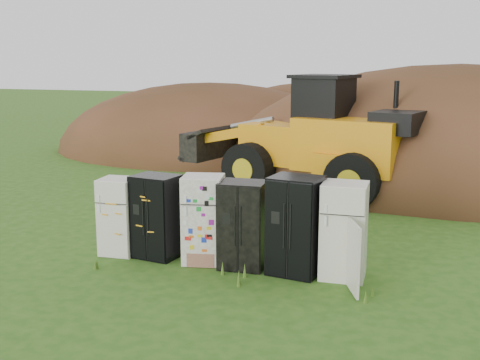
{
  "coord_description": "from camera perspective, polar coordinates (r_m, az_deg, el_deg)",
  "views": [
    {
      "loc": [
        3.9,
        -10.95,
        4.09
      ],
      "look_at": [
        -0.39,
        2.0,
        1.35
      ],
      "focal_mm": 45.0,
      "sensor_mm": 36.0,
      "label": 1
    }
  ],
  "objects": [
    {
      "name": "fridge_leftmost",
      "position": [
        13.04,
        -11.41,
        -3.39
      ],
      "size": [
        0.77,
        0.75,
        1.64
      ],
      "primitive_type": null,
      "rotation": [
        0.0,
        0.0,
        0.08
      ],
      "color": "silver",
      "rests_on": "ground"
    },
    {
      "name": "fridge_dark_mid",
      "position": [
        11.93,
        0.25,
        -4.28
      ],
      "size": [
        0.94,
        0.79,
        1.74
      ],
      "primitive_type": null,
      "rotation": [
        0.0,
        0.0,
        0.07
      ],
      "color": "black",
      "rests_on": "ground"
    },
    {
      "name": "wheel_loader",
      "position": [
        18.83,
        5.35,
        4.4
      ],
      "size": [
        8.07,
        4.91,
        3.65
      ],
      "primitive_type": null,
      "rotation": [
        0.0,
        0.0,
        -0.26
      ],
      "color": "orange",
      "rests_on": "ground"
    },
    {
      "name": "dirt_mound_left",
      "position": [
        27.49,
        -2.88,
        2.8
      ],
      "size": [
        14.38,
        10.79,
        6.16
      ],
      "primitive_type": "ellipsoid",
      "color": "#3F2814",
      "rests_on": "ground"
    },
    {
      "name": "dirt_mound_back",
      "position": [
        30.04,
        9.21,
        3.4
      ],
      "size": [
        15.45,
        10.3,
        6.16
      ],
      "primitive_type": "ellipsoid",
      "color": "#3F2814",
      "rests_on": "ground"
    },
    {
      "name": "fridge_black_right",
      "position": [
        11.63,
        5.3,
        -4.32
      ],
      "size": [
        1.06,
        0.93,
        1.91
      ],
      "primitive_type": null,
      "rotation": [
        0.0,
        0.0,
        -0.14
      ],
      "color": "black",
      "rests_on": "ground"
    },
    {
      "name": "fridge_sticker",
      "position": [
        12.26,
        -3.49,
        -3.74
      ],
      "size": [
        0.94,
        0.89,
        1.8
      ],
      "primitive_type": null,
      "rotation": [
        0.0,
        0.0,
        0.21
      ],
      "color": "white",
      "rests_on": "ground"
    },
    {
      "name": "ground",
      "position": [
        12.32,
        -1.2,
        -8.03
      ],
      "size": [
        120.0,
        120.0,
        0.0
      ],
      "primitive_type": "plane",
      "color": "#2A5516",
      "rests_on": "ground"
    },
    {
      "name": "fridge_open_door",
      "position": [
        11.54,
        9.82,
        -4.76
      ],
      "size": [
        0.86,
        0.8,
        1.84
      ],
      "primitive_type": null,
      "rotation": [
        0.0,
        0.0,
        0.04
      ],
      "color": "silver",
      "rests_on": "ground"
    },
    {
      "name": "fridge_black_side",
      "position": [
        12.69,
        -7.92,
        -3.44
      ],
      "size": [
        1.01,
        0.84,
        1.74
      ],
      "primitive_type": null,
      "rotation": [
        0.0,
        0.0,
        -0.15
      ],
      "color": "black",
      "rests_on": "ground"
    },
    {
      "name": "dirt_mound_right",
      "position": [
        22.56,
        19.61,
        0.26
      ],
      "size": [
        17.02,
        12.48,
        7.9
      ],
      "primitive_type": "ellipsoid",
      "color": "#3F2814",
      "rests_on": "ground"
    }
  ]
}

